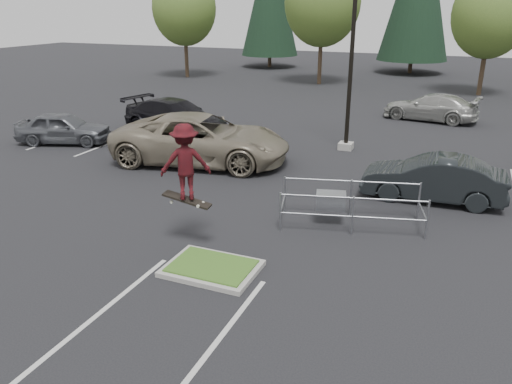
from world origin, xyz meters
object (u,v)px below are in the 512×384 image
at_px(decid_a, 184,11).
at_px(skateboarder, 185,162).
at_px(car_l_tan, 200,139).
at_px(decid_c, 490,17).
at_px(light_pole, 352,43).
at_px(cart_corral, 336,201).
at_px(decid_b, 322,5).
at_px(car_r_charc, 433,178).
at_px(car_l_grey, 63,128).
at_px(car_l_black, 175,117).
at_px(car_far_silver, 431,107).

relative_size(decid_a, skateboarder, 4.09).
bearing_deg(car_l_tan, decid_a, 21.22).
bearing_deg(decid_c, light_pole, -107.11).
distance_m(cart_corral, skateboarder, 4.64).
bearing_deg(decid_b, decid_c, -3.34).
bearing_deg(light_pole, decid_a, 135.75).
relative_size(light_pole, decid_a, 1.14).
distance_m(decid_b, car_l_tan, 23.42).
height_order(light_pole, car_r_charc, light_pole).
bearing_deg(cart_corral, light_pole, 86.28).
xyz_separation_m(decid_c, car_l_grey, (-17.85, -21.85, -4.53)).
xyz_separation_m(skateboarder, car_l_grey, (-10.66, 6.98, -1.61)).
bearing_deg(decid_b, light_pole, -70.65).
height_order(light_pole, skateboarder, light_pole).
bearing_deg(cart_corral, car_l_black, 128.29).
bearing_deg(skateboarder, car_r_charc, -165.76).
distance_m(cart_corral, car_r_charc, 3.96).
distance_m(light_pole, cart_corral, 9.11).
bearing_deg(skateboarder, decid_b, -112.98).
bearing_deg(decid_b, skateboarder, -80.75).
height_order(car_l_black, car_l_grey, car_l_black).
bearing_deg(car_l_grey, decid_b, -33.55).
height_order(decid_b, car_r_charc, decid_b).
height_order(decid_c, car_r_charc, decid_c).
distance_m(skateboarder, car_r_charc, 8.43).
distance_m(decid_c, cart_corral, 26.63).
bearing_deg(car_l_tan, skateboarder, -163.79).
bearing_deg(car_r_charc, decid_b, -158.60).
distance_m(light_pole, decid_b, 19.70).
bearing_deg(car_l_black, decid_c, -24.23).
xyz_separation_m(decid_c, car_r_charc, (-1.49, -22.83, -4.51)).
bearing_deg(car_r_charc, cart_corral, -40.80).
bearing_deg(car_r_charc, decid_c, 173.60).
bearing_deg(decid_c, car_r_charc, -93.74).
xyz_separation_m(skateboarder, car_r_charc, (5.70, 6.00, -1.59)).
xyz_separation_m(decid_a, decid_b, (12.00, 0.50, 0.46)).
xyz_separation_m(decid_b, car_far_silver, (9.49, -10.80, -5.31)).
distance_m(decid_a, cart_corral, 33.32).
height_order(decid_a, car_l_grey, decid_a).
distance_m(decid_a, car_l_tan, 26.49).
distance_m(decid_c, car_l_black, 23.48).
xyz_separation_m(cart_corral, car_l_black, (-10.05, 7.62, 0.12)).
distance_m(car_l_grey, car_r_charc, 16.39).
bearing_deg(decid_a, cart_corral, -52.50).
height_order(decid_a, decid_b, decid_b).
distance_m(skateboarder, car_l_grey, 12.84).
bearing_deg(car_l_tan, car_l_black, 32.79).
bearing_deg(car_far_silver, car_r_charc, 13.97).
bearing_deg(car_r_charc, car_l_tan, -97.21).
xyz_separation_m(decid_c, car_l_black, (-13.99, -18.33, -4.41)).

